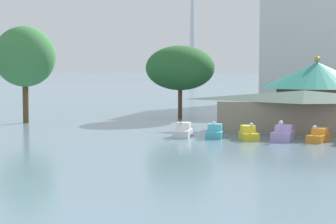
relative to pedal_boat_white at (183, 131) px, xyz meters
The scene contains 9 objects.
pedal_boat_white is the anchor object (origin of this frame).
pedal_boat_cyan 2.91m from the pedal_boat_white, ahead, with size 1.61×2.34×1.57m.
pedal_boat_yellow 5.97m from the pedal_boat_white, ahead, with size 2.13×2.88×1.57m.
pedal_boat_lavender 8.93m from the pedal_boat_white, ahead, with size 1.96×3.15×1.82m.
pedal_boat_orange 11.90m from the pedal_boat_white, ahead, with size 2.05×3.20×1.49m.
boathouse 12.61m from the pedal_boat_white, 33.45° to the left, with size 17.29×7.53×4.09m.
green_roof_pavilion 23.52m from the pedal_boat_white, 60.60° to the left, with size 13.44×13.44×7.68m.
shoreline_tree_tall_left 22.93m from the pedal_boat_white, 159.63° to the left, with size 6.91×6.91×11.00m.
shoreline_tree_mid 19.20m from the pedal_boat_white, 105.42° to the left, with size 8.52×8.52×9.04m.
Camera 1 is at (16.81, -20.13, 6.13)m, focal length 58.87 mm.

